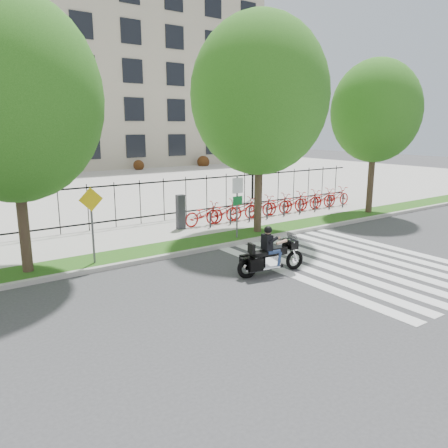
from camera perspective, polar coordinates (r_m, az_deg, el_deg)
ground at (r=12.23m, az=2.37°, el=-8.98°), size 120.00×120.00×0.00m
curb at (r=15.48m, az=-6.92°, el=-4.10°), size 60.00×0.20×0.15m
grass_verge at (r=16.20m, az=-8.35°, el=-3.38°), size 60.00×1.50×0.15m
sidewalk at (r=18.40m, az=-11.88°, el=-1.59°), size 60.00×3.50×0.15m
plaza at (r=34.99m, az=-23.45°, el=4.23°), size 80.00×34.00×0.10m
crosswalk_stripes at (r=15.49m, az=16.74°, el=-4.81°), size 5.70×8.00×0.01m
iron_fence at (r=19.77m, az=-14.05°, el=2.46°), size 30.00×0.06×2.00m
lamp_post_right at (r=27.02m, az=3.82°, el=9.81°), size 1.06×0.70×4.25m
street_tree_1 at (r=14.19m, az=-26.10°, el=14.53°), size 5.18×5.18×8.12m
street_tree_2 at (r=18.17m, az=4.69°, el=16.44°), size 5.54×5.54×8.77m
street_tree_3 at (r=23.63m, az=19.20°, el=13.75°), size 4.41×4.41×7.66m
bike_share_station at (r=22.18m, az=6.89°, el=2.56°), size 11.17×0.89×1.50m
sign_pole_regulatory at (r=17.21m, az=1.76°, el=3.37°), size 0.50×0.09×2.50m
sign_pole_warning at (r=14.54m, az=-16.89°, el=1.13°), size 0.78×0.09×2.49m
motorcycle_rider at (r=13.65m, az=6.18°, el=-3.98°), size 2.40×0.85×1.86m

